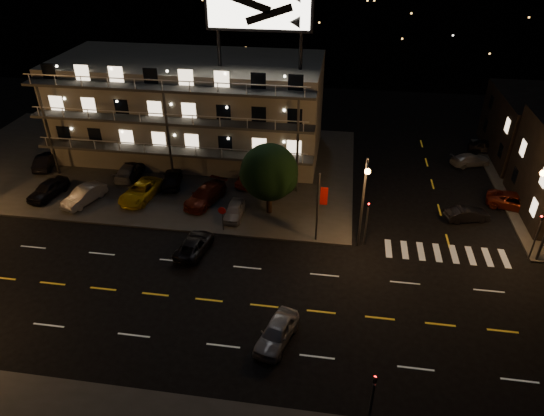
# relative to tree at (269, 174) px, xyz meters

# --- Properties ---
(ground) EXTENTS (140.00, 140.00, 0.00)m
(ground) POSITION_rel_tree_xyz_m (-0.43, -12.09, -4.09)
(ground) COLOR black
(ground) RESTS_ON ground
(curb_nw) EXTENTS (44.00, 24.00, 0.15)m
(curb_nw) POSITION_rel_tree_xyz_m (-14.43, 7.91, -4.02)
(curb_nw) COLOR #373734
(curb_nw) RESTS_ON ground
(motel) EXTENTS (28.00, 13.80, 18.10)m
(motel) POSITION_rel_tree_xyz_m (-10.38, 11.80, 1.25)
(motel) COLOR gray
(motel) RESTS_ON ground
(streetlight_nc) EXTENTS (0.44, 1.92, 8.00)m
(streetlight_nc) POSITION_rel_tree_xyz_m (8.07, -4.15, 0.87)
(streetlight_nc) COLOR #2D2D30
(streetlight_nc) RESTS_ON ground
(signal_nw) EXTENTS (0.20, 0.27, 4.60)m
(signal_nw) POSITION_rel_tree_xyz_m (8.57, -3.59, -1.52)
(signal_nw) COLOR #2D2D30
(signal_nw) RESTS_ON ground
(signal_sw) EXTENTS (0.20, 0.27, 4.60)m
(signal_sw) POSITION_rel_tree_xyz_m (8.57, -20.58, -1.52)
(signal_sw) COLOR #2D2D30
(signal_sw) RESTS_ON ground
(signal_ne) EXTENTS (0.27, 0.20, 4.60)m
(signal_ne) POSITION_rel_tree_xyz_m (21.56, -3.59, -1.52)
(signal_ne) COLOR #2D2D30
(signal_ne) RESTS_ON ground
(banner_north) EXTENTS (0.83, 0.16, 6.40)m
(banner_north) POSITION_rel_tree_xyz_m (4.65, -3.69, -0.66)
(banner_north) COLOR #2D2D30
(banner_north) RESTS_ON ground
(stop_sign) EXTENTS (0.91, 0.11, 2.61)m
(stop_sign) POSITION_rel_tree_xyz_m (-3.43, -3.52, -2.38)
(stop_sign) COLOR #2D2D30
(stop_sign) RESTS_ON ground
(tree) EXTENTS (5.27, 5.07, 6.63)m
(tree) POSITION_rel_tree_xyz_m (0.00, 0.00, 0.00)
(tree) COLOR black
(tree) RESTS_ON curb_nw
(lot_car_0) EXTENTS (2.69, 4.80, 1.54)m
(lot_car_0) POSITION_rel_tree_xyz_m (-21.36, -0.34, -3.17)
(lot_car_0) COLOR black
(lot_car_0) RESTS_ON curb_nw
(lot_car_1) EXTENTS (2.98, 4.84, 1.51)m
(lot_car_1) POSITION_rel_tree_xyz_m (-17.39, -0.92, -3.19)
(lot_car_1) COLOR gray
(lot_car_1) RESTS_ON curb_nw
(lot_car_2) EXTENTS (3.27, 5.60, 1.47)m
(lot_car_2) POSITION_rel_tree_xyz_m (-12.44, 0.64, -3.21)
(lot_car_2) COLOR yellow
(lot_car_2) RESTS_ON curb_nw
(lot_car_3) EXTENTS (3.64, 5.66, 1.53)m
(lot_car_3) POSITION_rel_tree_xyz_m (-6.15, 0.83, -3.18)
(lot_car_3) COLOR #5B190D
(lot_car_3) RESTS_ON curb_nw
(lot_car_4) EXTENTS (1.55, 3.77, 1.28)m
(lot_car_4) POSITION_rel_tree_xyz_m (-2.93, -1.25, -3.30)
(lot_car_4) COLOR gray
(lot_car_4) RESTS_ON curb_nw
(lot_car_5) EXTENTS (2.44, 4.67, 1.47)m
(lot_car_5) POSITION_rel_tree_xyz_m (-24.92, 5.41, -3.21)
(lot_car_5) COLOR black
(lot_car_5) RESTS_ON curb_nw
(lot_car_6) EXTENTS (2.71, 5.21, 1.40)m
(lot_car_6) POSITION_rel_tree_xyz_m (-15.14, 5.08, -3.24)
(lot_car_6) COLOR black
(lot_car_6) RESTS_ON curb_nw
(lot_car_7) EXTENTS (2.01, 4.89, 1.42)m
(lot_car_7) POSITION_rel_tree_xyz_m (-15.20, 4.69, -3.23)
(lot_car_7) COLOR gray
(lot_car_7) RESTS_ON curb_nw
(lot_car_8) EXTENTS (2.66, 4.69, 1.51)m
(lot_car_8) POSITION_rel_tree_xyz_m (-10.35, 3.54, -3.19)
(lot_car_8) COLOR black
(lot_car_8) RESTS_ON curb_nw
(lot_car_9) EXTENTS (2.42, 4.20, 1.31)m
(lot_car_9) POSITION_rel_tree_xyz_m (-2.67, 4.94, -3.29)
(lot_car_9) COLOR #5B190D
(lot_car_9) RESTS_ON curb_nw
(side_car_0) EXTENTS (4.14, 2.33, 1.29)m
(side_car_0) POSITION_rel_tree_xyz_m (17.68, 1.50, -3.44)
(side_car_0) COLOR black
(side_car_0) RESTS_ON ground
(side_car_1) EXTENTS (5.50, 3.62, 1.40)m
(side_car_1) POSITION_rel_tree_xyz_m (22.45, 4.37, -3.39)
(side_car_1) COLOR #5B190D
(side_car_1) RESTS_ON ground
(side_car_2) EXTENTS (4.71, 3.20, 1.27)m
(side_car_2) POSITION_rel_tree_xyz_m (20.11, 12.97, -3.46)
(side_car_2) COLOR gray
(side_car_2) RESTS_ON ground
(side_car_3) EXTENTS (4.46, 2.39, 1.44)m
(side_car_3) POSITION_rel_tree_xyz_m (22.62, 16.49, -3.37)
(side_car_3) COLOR black
(side_car_3) RESTS_ON ground
(road_car_east) EXTENTS (2.85, 4.63, 1.47)m
(road_car_east) POSITION_rel_tree_xyz_m (2.89, -15.13, -3.36)
(road_car_east) COLOR gray
(road_car_east) RESTS_ON ground
(road_car_west) EXTENTS (2.66, 4.75, 1.25)m
(road_car_west) POSITION_rel_tree_xyz_m (-5.06, -6.60, -3.46)
(road_car_west) COLOR black
(road_car_west) RESTS_ON ground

